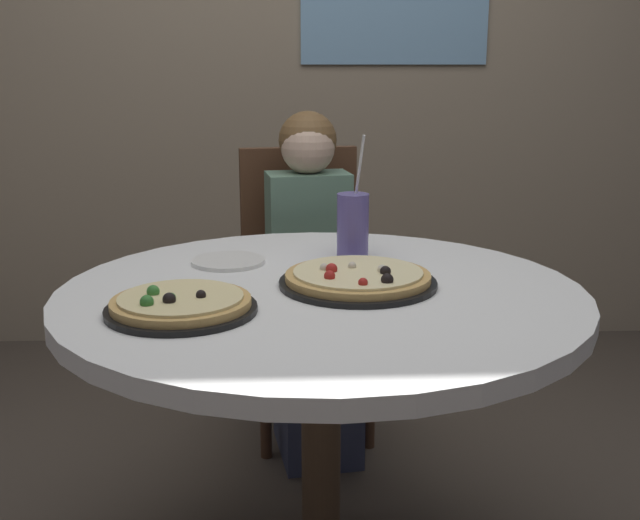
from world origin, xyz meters
name	(u,v)px	position (x,y,z in m)	size (l,w,h in m)	color
wall_with_window	(300,9)	(0.00, 1.82, 1.45)	(5.20, 0.14, 2.90)	gray
dining_table	(321,334)	(0.00, 0.00, 0.64)	(1.14, 1.14, 0.75)	white
chair_wooden	(304,274)	(-0.01, 0.92, 0.53)	(0.45, 0.45, 0.95)	brown
diner_child	(313,303)	(0.01, 0.74, 0.48)	(0.30, 0.43, 1.08)	#3F4766
pizza_veggie	(358,279)	(0.08, 0.01, 0.77)	(0.35, 0.35, 0.05)	black
pizza_cheese	(181,305)	(-0.28, -0.16, 0.77)	(0.30, 0.30, 0.05)	black
soda_cup	(353,225)	(0.09, 0.28, 0.83)	(0.08, 0.08, 0.31)	#6659A5
plate_small	(228,261)	(-0.22, 0.23, 0.76)	(0.18, 0.18, 0.01)	white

